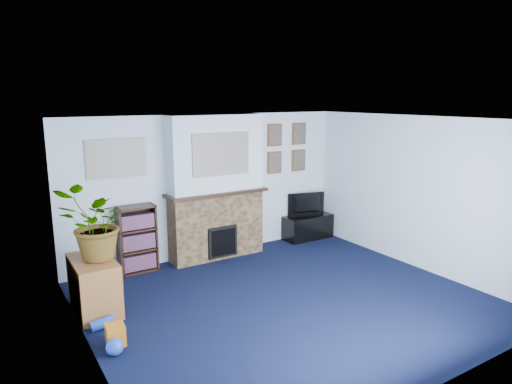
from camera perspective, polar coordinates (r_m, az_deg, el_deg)
floor at (r=6.29m, az=3.91°, el=-13.41°), size 5.00×4.50×0.01m
ceiling at (r=5.70m, az=4.25°, el=8.98°), size 5.00×4.50×0.01m
wall_back at (r=7.77m, az=-5.73°, el=0.79°), size 5.00×0.04×2.40m
wall_front at (r=4.36m, az=21.95°, el=-8.93°), size 5.00×0.04×2.40m
wall_left at (r=4.90m, az=-20.47°, el=-6.53°), size 0.04×4.50×2.40m
wall_right at (r=7.59m, az=19.52°, el=-0.09°), size 0.04×4.50×2.40m
chimney_breast at (r=7.59m, az=-5.05°, el=0.42°), size 1.72×0.50×2.40m
collage_main at (r=7.31m, az=-4.38°, el=4.73°), size 1.00×0.03×0.68m
collage_left at (r=7.12m, az=-17.05°, el=4.05°), size 0.90×0.03×0.58m
portrait_tl at (r=8.29m, az=2.35°, el=7.12°), size 0.30×0.03×0.40m
portrait_tr at (r=8.61m, az=5.40°, el=7.26°), size 0.30×0.03×0.40m
portrait_bl at (r=8.35m, az=2.32°, el=3.70°), size 0.30×0.03×0.40m
portrait_br at (r=8.67m, az=5.33°, el=3.96°), size 0.30×0.03×0.40m
tv_stand at (r=8.84m, az=6.48°, el=-4.37°), size 0.96×0.40×0.45m
television at (r=8.74m, az=6.46°, el=-1.55°), size 0.74×0.28×0.43m
bookshelf at (r=7.33m, az=-14.65°, el=-5.86°), size 0.58×0.28×1.05m
sideboard at (r=6.22m, az=-19.58°, el=-10.88°), size 0.49×0.88×0.69m
potted_plant at (r=5.93m, az=-19.53°, el=-3.86°), size 1.06×1.01×0.92m
mantel_clock at (r=7.54m, az=-4.95°, el=0.63°), size 0.11×0.06×0.15m
mantel_candle at (r=7.68m, az=-2.87°, el=0.94°), size 0.05×0.05×0.16m
mantel_teddy at (r=7.31m, az=-8.82°, el=0.13°), size 0.13×0.13×0.13m
mantel_can at (r=7.89m, az=-0.25°, el=1.10°), size 0.06×0.06×0.13m
green_crate at (r=6.13m, az=-19.08°, el=-13.36°), size 0.38×0.33×0.26m
toy_ball at (r=5.29m, az=-17.24°, el=-18.04°), size 0.19×0.19×0.19m
toy_block at (r=5.47m, az=-17.16°, el=-16.78°), size 0.21×0.21×0.24m
toy_tube at (r=5.86m, az=-18.66°, el=-15.28°), size 0.28×0.12×0.16m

